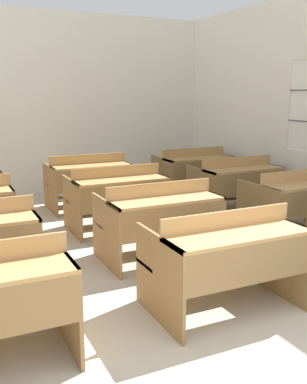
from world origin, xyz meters
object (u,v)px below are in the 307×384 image
bench_second_right (298,201)px  bench_third_right (236,183)px  bench_back_center (88,179)px  bench_second_center (159,218)px  bench_back_right (193,170)px  bench_front_center (226,257)px  bench_third_center (117,195)px

bench_second_right → bench_third_right: 1.27m
bench_second_right → bench_back_center: same height
bench_second_center → bench_back_right: (1.89, 2.51, 0.00)m
bench_front_center → bench_third_center: 2.51m
bench_second_right → bench_back_center: size_ratio=1.00×
bench_third_center → bench_back_center: same height
bench_third_center → bench_back_right: same height
bench_front_center → bench_second_right: (1.95, 1.26, 0.00)m
bench_second_right → bench_third_center: bearing=147.2°
bench_second_right → bench_third_right: (-0.02, 1.27, 0.00)m
bench_second_center → bench_third_center: bearing=91.0°
bench_front_center → bench_second_right: size_ratio=1.00×
bench_front_center → bench_back_right: bearing=63.1°
bench_second_center → bench_second_right: same height
bench_second_right → bench_back_center: (-1.94, 2.51, 0.00)m
bench_back_right → bench_third_right: bearing=-89.8°
bench_front_center → bench_back_right: same height
bench_second_right → bench_third_center: (-1.94, 1.25, 0.00)m
bench_third_center → bench_third_right: (1.92, 0.02, 0.00)m
bench_second_center → bench_third_center: same height
bench_second_center → bench_third_right: bearing=33.4°
bench_front_center → bench_back_right: 4.24m
bench_back_center → bench_third_center: bearing=-90.3°
bench_back_right → bench_back_center: bearing=-179.5°
bench_second_right → bench_back_right: bearing=90.6°
bench_third_right → bench_back_right: bearing=90.2°
bench_third_right → bench_back_center: 2.28m
bench_second_center → bench_back_center: size_ratio=1.00×
bench_third_right → bench_back_center: (-1.91, 1.24, 0.00)m
bench_third_center → bench_back_center: 1.26m
bench_second_right → bench_third_right: size_ratio=1.00×
bench_second_center → bench_third_right: size_ratio=1.00×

